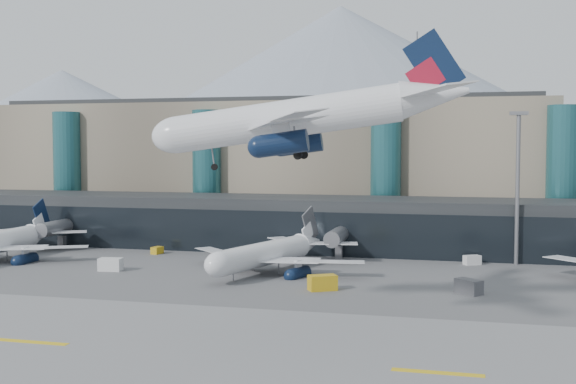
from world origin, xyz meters
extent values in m
plane|color=#515154|center=(0.00, 0.00, 0.00)|extent=(900.00, 900.00, 0.00)
cube|color=slate|center=(0.00, -15.00, 0.02)|extent=(400.00, 40.00, 0.04)
cube|color=gold|center=(-20.00, -15.00, 0.05)|extent=(8.00, 1.00, 0.02)
cube|color=gold|center=(20.00, -15.00, 0.05)|extent=(8.00, 1.00, 0.02)
cube|color=black|center=(0.00, 58.00, 5.00)|extent=(170.00, 18.00, 10.00)
cube|color=black|center=(0.00, 49.10, 4.00)|extent=(170.00, 0.40, 8.00)
cylinder|color=slate|center=(-55.00, 47.00, 4.20)|extent=(2.80, 14.00, 2.80)
cube|color=slate|center=(-55.00, 47.00, 1.20)|extent=(1.20, 1.20, 2.40)
cylinder|color=slate|center=(0.00, 47.00, 4.20)|extent=(2.80, 14.00, 2.80)
cube|color=slate|center=(0.00, 47.00, 1.20)|extent=(1.20, 1.20, 2.40)
cube|color=gray|center=(-25.00, 90.00, 15.00)|extent=(130.00, 30.00, 30.00)
cube|color=black|center=(-25.00, 90.00, 30.50)|extent=(123.50, 28.00, 1.00)
cylinder|color=#225A60|center=(-70.00, 74.00, 14.00)|extent=(6.40, 6.40, 28.00)
cylinder|color=#225A60|center=(-35.00, 74.00, 14.00)|extent=(6.40, 6.40, 28.00)
cylinder|color=#225A60|center=(5.00, 74.00, 14.00)|extent=(6.40, 6.40, 28.00)
cylinder|color=#225A60|center=(40.00, 74.00, 14.00)|extent=(6.40, 6.40, 28.00)
cylinder|color=slate|center=(10.00, 90.00, 38.00)|extent=(0.40, 0.40, 16.00)
cone|color=gray|center=(-260.00, 380.00, 37.50)|extent=(320.00, 320.00, 75.00)
cone|color=gray|center=(-60.00, 380.00, 55.00)|extent=(400.00, 400.00, 110.00)
cylinder|color=slate|center=(30.00, 48.00, 12.50)|extent=(0.70, 0.70, 25.00)
cube|color=slate|center=(30.00, 48.00, 25.30)|extent=(3.00, 1.20, 0.60)
cylinder|color=silver|center=(5.52, -3.84, 24.09)|extent=(24.34, 6.33, 3.99)
ellipsoid|color=silver|center=(-6.46, -5.02, 24.09)|extent=(5.95, 4.52, 3.99)
cone|color=silver|center=(20.92, -2.33, 24.29)|extent=(7.23, 4.64, 3.99)
cube|color=silver|center=(8.07, -12.23, 23.43)|extent=(13.79, 17.77, 0.20)
cylinder|color=#0C1B37|center=(6.50, -10.31, 21.40)|extent=(5.01, 2.65, 2.19)
cube|color=silver|center=(21.39, -7.12, 24.49)|extent=(7.81, 9.35, 0.16)
cube|color=silver|center=(6.39, 4.88, 23.43)|extent=(11.22, 18.16, 0.20)
cylinder|color=#0C1B37|center=(5.22, 2.69, 21.40)|extent=(5.01, 2.65, 2.19)
cube|color=silver|center=(20.45, 2.46, 24.49)|extent=(6.58, 9.58, 0.16)
cube|color=#0C1B37|center=(21.26, -2.30, 27.48)|extent=(5.95, 0.82, 7.02)
cube|color=maroon|center=(20.24, -2.40, 26.28)|extent=(3.99, 0.67, 3.84)
cylinder|color=slate|center=(-2.86, -4.67, 21.50)|extent=(0.16, 0.16, 3.19)
cylinder|color=black|center=(-2.86, -4.67, 20.10)|extent=(0.73, 0.32, 0.71)
cylinder|color=black|center=(6.78, -6.13, 20.10)|extent=(0.94, 0.44, 0.91)
cylinder|color=black|center=(6.31, -1.36, 20.10)|extent=(0.94, 0.44, 0.91)
cone|color=silver|center=(-57.66, 46.14, 4.54)|extent=(4.00, 6.78, 3.90)
cube|color=silver|center=(-49.05, 32.80, 3.70)|extent=(17.63, 12.47, 0.20)
cylinder|color=#0C1B37|center=(-51.05, 31.43, 1.71)|extent=(2.21, 4.74, 2.15)
cube|color=silver|center=(-52.95, 46.21, 4.74)|extent=(9.29, 7.16, 0.16)
cube|color=silver|center=(-62.36, 46.07, 4.74)|extent=(9.32, 6.99, 0.16)
cube|color=#0C1B37|center=(-57.66, 46.47, 7.67)|extent=(0.32, 5.83, 6.87)
cube|color=silver|center=(-57.65, 45.46, 6.49)|extent=(0.33, 3.90, 3.76)
cylinder|color=black|center=(-55.11, 32.04, 0.45)|extent=(0.36, 0.90, 0.89)
cylinder|color=silver|center=(-8.12, 31.00, 4.19)|extent=(10.19, 22.80, 3.76)
ellipsoid|color=silver|center=(-11.42, 20.15, 4.19)|extent=(5.13, 6.13, 3.76)
cone|color=silver|center=(-3.89, 44.95, 4.38)|extent=(5.48, 7.29, 3.76)
cube|color=silver|center=(0.10, 30.20, 3.57)|extent=(16.82, 7.74, 0.19)
cylinder|color=#0C1B37|center=(-2.14, 29.52, 1.65)|extent=(3.30, 4.94, 2.07)
cube|color=silver|center=(0.45, 43.63, 4.56)|extent=(8.89, 4.80, 0.15)
cube|color=silver|center=(-15.40, 34.90, 3.57)|extent=(15.74, 14.92, 0.19)
cylinder|color=#0C1B37|center=(-13.92, 33.10, 1.65)|extent=(3.30, 4.94, 2.07)
cube|color=silver|center=(-8.23, 46.27, 4.56)|extent=(8.26, 8.24, 0.15)
cube|color=slate|center=(-3.79, 45.26, 7.38)|extent=(1.85, 5.44, 6.62)
cube|color=silver|center=(-4.07, 44.33, 6.25)|extent=(1.34, 3.67, 3.62)
cylinder|color=slate|center=(-10.43, 23.40, 1.74)|extent=(0.15, 0.15, 3.01)
cylinder|color=black|center=(-10.43, 23.40, 0.43)|extent=(0.42, 0.71, 0.67)
cylinder|color=black|center=(-5.68, 31.27, 0.43)|extent=(0.57, 0.92, 0.86)
cylinder|color=black|center=(-10.00, 32.59, 0.43)|extent=(0.57, 0.92, 0.86)
cube|color=silver|center=(-32.97, 25.50, 1.01)|extent=(3.80, 2.41, 2.03)
cube|color=#BF9616|center=(-33.61, 44.39, 0.66)|extent=(1.82, 2.51, 1.31)
cube|color=#4A4A4F|center=(22.42, 20.76, 1.00)|extent=(3.94, 3.80, 1.99)
cube|color=silver|center=(22.84, 46.00, 0.79)|extent=(3.13, 2.67, 1.58)
cube|color=#BF9616|center=(2.94, 18.33, 1.05)|extent=(4.30, 3.66, 2.11)
camera|label=1|loc=(22.66, -77.75, 19.48)|focal=45.00mm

